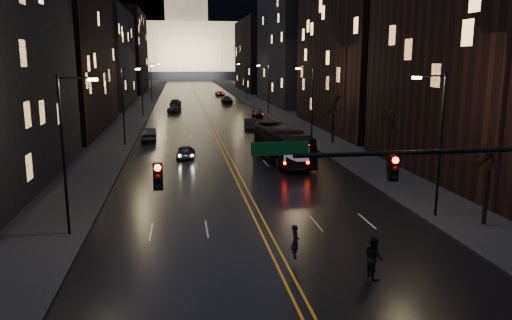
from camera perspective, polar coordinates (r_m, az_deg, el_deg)
name	(u,v)px	position (r m, az deg, el deg)	size (l,w,h in m)	color
ground	(303,307)	(20.92, 5.39, -16.42)	(900.00, 900.00, 0.00)	black
road	(196,93)	(148.31, -6.92, 7.56)	(20.00, 320.00, 0.02)	black
sidewalk_left	(147,94)	(148.53, -12.37, 7.42)	(8.00, 320.00, 0.16)	black
sidewalk_right	(243,93)	(149.40, -1.50, 7.70)	(8.00, 320.00, 0.16)	black
center_line	(196,93)	(148.31, -6.92, 7.57)	(0.62, 320.00, 0.01)	orange
building_left_mid	(54,27)	(73.88, -22.13, 13.90)	(12.00, 30.00, 28.00)	black
building_left_far	(99,58)	(111.13, -17.47, 11.03)	(12.00, 34.00, 20.00)	black
building_left_dist	(123,52)	(158.78, -14.91, 11.85)	(12.00, 40.00, 24.00)	black
building_right_near	(500,31)	(45.83, 26.09, 13.10)	(12.00, 26.00, 24.00)	black
building_right_mid	(296,44)	(112.92, 4.57, 13.03)	(12.00, 34.00, 26.00)	black
building_right_dist	(261,55)	(159.99, 0.56, 11.86)	(12.00, 40.00, 22.00)	black
capitol	(187,45)	(268.06, -7.88, 12.89)	(90.00, 50.00, 58.50)	black
traffic_signal	(450,178)	(21.30, 21.27, -1.98)	(17.29, 0.45, 7.00)	black
streetlamp_right_near	(438,138)	(32.25, 20.09, 2.40)	(2.13, 0.25, 9.00)	black
streetlamp_left_near	(66,147)	(28.97, -20.86, 1.39)	(2.13, 0.25, 9.00)	black
streetlamp_right_mid	(311,99)	(60.13, 6.29, 6.89)	(2.13, 0.25, 9.00)	black
streetlamp_left_mid	(124,102)	(58.44, -14.80, 6.46)	(2.13, 0.25, 9.00)	black
streetlamp_right_far	(267,86)	(89.39, 1.31, 8.42)	(2.13, 0.25, 9.00)	black
streetlamp_left_far	(143,87)	(88.26, -12.80, 8.10)	(2.13, 0.25, 9.00)	black
streetlamp_right_dist	(245,80)	(119.02, -1.22, 9.16)	(2.13, 0.25, 9.00)	black
streetlamp_left_dist	(152,80)	(118.17, -11.80, 8.91)	(2.13, 0.25, 9.00)	black
tree_right_near	(490,152)	(31.78, 25.20, 0.86)	(2.40, 2.40, 6.65)	black
tree_right_mid	(390,122)	(43.95, 15.10, 4.20)	(2.40, 2.40, 6.65)	black
tree_right_far	(334,105)	(58.87, 8.85, 6.19)	(2.40, 2.40, 6.65)	black
bus	(282,144)	(48.32, 3.02, 1.80)	(2.84, 12.14, 3.38)	black
oncoming_car_a	(186,152)	(50.36, -8.05, 0.95)	(1.65, 4.10, 1.40)	black
oncoming_car_b	(149,134)	(62.05, -12.16, 2.88)	(1.73, 4.95, 1.63)	black
oncoming_car_c	(174,109)	(95.41, -9.32, 5.79)	(2.16, 4.68, 1.30)	black
oncoming_car_d	(175,103)	(107.76, -9.19, 6.49)	(2.18, 5.35, 1.55)	black
receding_car_a	(250,124)	(70.44, -0.68, 4.10)	(1.67, 4.78, 1.57)	black
receding_car_b	(257,112)	(85.96, 0.13, 5.45)	(1.94, 4.83, 1.65)	black
receding_car_c	(227,100)	(114.16, -3.36, 6.89)	(2.20, 5.42, 1.57)	black
receding_car_d	(220,94)	(137.31, -4.14, 7.59)	(2.21, 4.79, 1.33)	black
pedestrian_a	(295,241)	(25.18, 4.54, -9.26)	(0.64, 0.42, 1.74)	black
pedestrian_b	(374,257)	(23.55, 13.30, -10.78)	(0.95, 0.52, 1.95)	black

